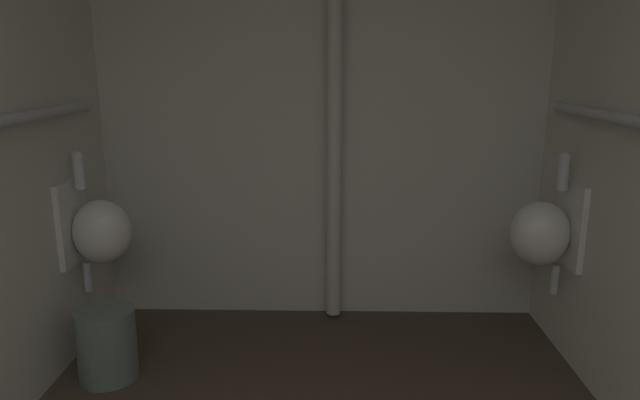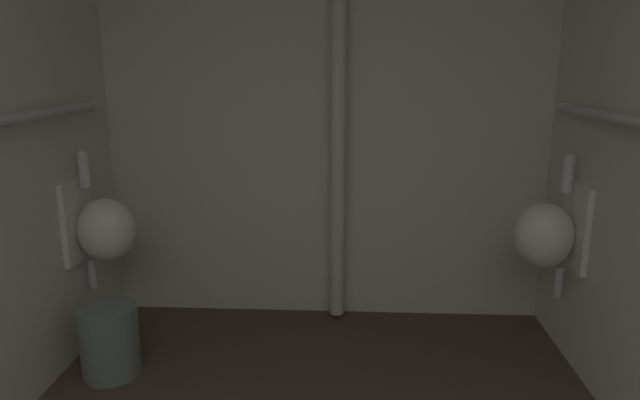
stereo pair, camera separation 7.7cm
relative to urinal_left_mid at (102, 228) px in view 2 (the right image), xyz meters
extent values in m
cube|color=beige|center=(1.16, 0.56, 0.67)|extent=(2.74, 0.06, 2.72)
ellipsoid|color=silver|center=(0.02, 0.00, -0.01)|extent=(0.30, 0.26, 0.34)
cube|color=silver|center=(-0.13, 0.00, 0.04)|extent=(0.03, 0.30, 0.44)
cylinder|color=silver|center=(-0.07, 0.00, 0.30)|extent=(0.06, 0.06, 0.16)
sphere|color=silver|center=(-0.07, 0.00, 0.38)|extent=(0.06, 0.06, 0.06)
cylinder|color=#B2B2B2|center=(-0.08, 0.00, -0.26)|extent=(0.04, 0.04, 0.16)
ellipsoid|color=silver|center=(2.30, 0.02, -0.01)|extent=(0.30, 0.26, 0.34)
cube|color=silver|center=(2.45, 0.02, 0.04)|extent=(0.03, 0.30, 0.44)
cylinder|color=silver|center=(2.39, 0.02, 0.30)|extent=(0.06, 0.06, 0.16)
sphere|color=silver|center=(2.39, 0.02, 0.38)|extent=(0.06, 0.06, 0.06)
cylinder|color=#B2B2B2|center=(2.40, 0.02, -0.26)|extent=(0.04, 0.04, 0.16)
sphere|color=#B2B2B2|center=(-0.09, 0.20, 0.62)|extent=(0.06, 0.06, 0.06)
sphere|color=#B2B2B2|center=(2.41, 0.22, 0.62)|extent=(0.06, 0.06, 0.06)
cylinder|color=beige|center=(1.23, 0.45, 0.67)|extent=(0.09, 0.09, 2.67)
cylinder|color=slate|center=(0.11, -0.28, -0.51)|extent=(0.29, 0.29, 0.36)
camera|label=1|loc=(1.23, -2.84, 0.85)|focal=32.16mm
camera|label=2|loc=(1.30, -2.84, 0.85)|focal=32.16mm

